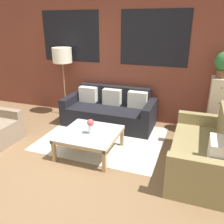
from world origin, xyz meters
name	(u,v)px	position (x,y,z in m)	size (l,w,h in m)	color
ground_plane	(55,170)	(0.00, 0.00, 0.00)	(16.00, 16.00, 0.00)	brown
wall_back_brick	(111,56)	(0.00, 2.44, 1.41)	(8.40, 0.09, 2.80)	brown
rug	(103,138)	(0.28, 1.23, 0.00)	(2.27, 1.78, 0.00)	beige
couch_dark	(110,111)	(0.16, 1.95, 0.29)	(1.93, 0.88, 0.78)	black
settee_vintage	(203,152)	(2.08, 0.77, 0.31)	(0.80, 1.68, 0.92)	olive
coffee_table	(90,135)	(0.28, 0.66, 0.33)	(0.94, 0.94, 0.39)	silver
floor_lamp	(62,57)	(-1.03, 2.11, 1.37)	(0.43, 0.43, 1.58)	olive
drawer_cabinet	(217,107)	(2.30, 2.16, 0.57)	(0.34, 0.41, 1.15)	beige
flower_vase	(91,125)	(0.32, 0.63, 0.54)	(0.11, 0.11, 0.25)	silver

